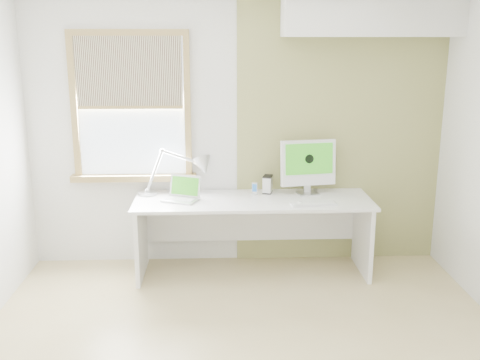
{
  "coord_description": "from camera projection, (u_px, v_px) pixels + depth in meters",
  "views": [
    {
      "loc": [
        -0.2,
        -3.58,
        2.19
      ],
      "look_at": [
        0.0,
        1.05,
        1.0
      ],
      "focal_mm": 41.78,
      "sensor_mm": 36.0,
      "label": 1
    }
  ],
  "objects": [
    {
      "name": "desk",
      "position": [
        252.0,
        217.0,
        5.28
      ],
      "size": [
        2.2,
        0.7,
        0.73
      ],
      "color": "white",
      "rests_on": "room"
    },
    {
      "name": "laptop",
      "position": [
        182.0,
        194.0,
        5.15
      ],
      "size": [
        0.38,
        0.34,
        0.22
      ],
      "color": "silver",
      "rests_on": "desk"
    },
    {
      "name": "accent_wall",
      "position": [
        340.0,
        131.0,
        5.42
      ],
      "size": [
        2.0,
        0.02,
        2.6
      ],
      "primitive_type": "cube",
      "color": "#908F56",
      "rests_on": "room"
    },
    {
      "name": "external_drive",
      "position": [
        268.0,
        184.0,
        5.37
      ],
      "size": [
        0.11,
        0.15,
        0.17
      ],
      "color": "silver",
      "rests_on": "desk"
    },
    {
      "name": "room",
      "position": [
        247.0,
        175.0,
        3.69
      ],
      "size": [
        4.04,
        3.54,
        2.64
      ],
      "color": "tan",
      "rests_on": "ground"
    },
    {
      "name": "window",
      "position": [
        131.0,
        108.0,
        5.25
      ],
      "size": [
        1.2,
        0.14,
        1.42
      ],
      "color": "olive",
      "rests_on": "room"
    },
    {
      "name": "keyboard",
      "position": [
        314.0,
        204.0,
        5.0
      ],
      "size": [
        0.43,
        0.16,
        0.02
      ],
      "color": "white",
      "rests_on": "desk"
    },
    {
      "name": "desk_lamp",
      "position": [
        193.0,
        169.0,
        5.34
      ],
      "size": [
        0.8,
        0.32,
        0.44
      ],
      "color": "silver",
      "rests_on": "desk"
    },
    {
      "name": "phone_dock",
      "position": [
        255.0,
        191.0,
        5.31
      ],
      "size": [
        0.08,
        0.08,
        0.12
      ],
      "color": "silver",
      "rests_on": "desk"
    },
    {
      "name": "soffit",
      "position": [
        371.0,
        13.0,
        4.99
      ],
      "size": [
        1.6,
        0.4,
        0.42
      ],
      "primitive_type": "cube",
      "color": "white",
      "rests_on": "room"
    },
    {
      "name": "mouse",
      "position": [
        300.0,
        203.0,
        5.01
      ],
      "size": [
        0.07,
        0.1,
        0.03
      ],
      "primitive_type": "ellipsoid",
      "rotation": [
        0.0,
        0.0,
        -0.24
      ],
      "color": "white",
      "rests_on": "desk"
    },
    {
      "name": "imac",
      "position": [
        308.0,
        164.0,
        5.29
      ],
      "size": [
        0.54,
        0.21,
        0.52
      ],
      "color": "silver",
      "rests_on": "desk"
    }
  ]
}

